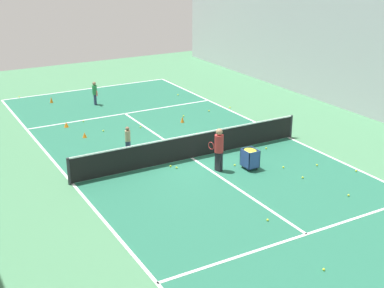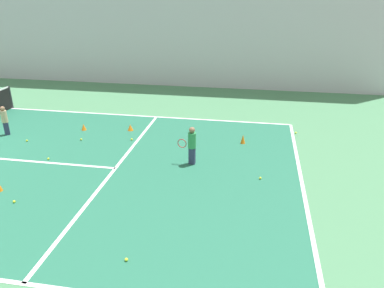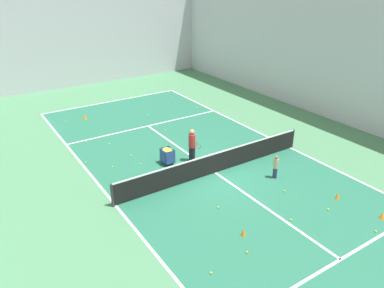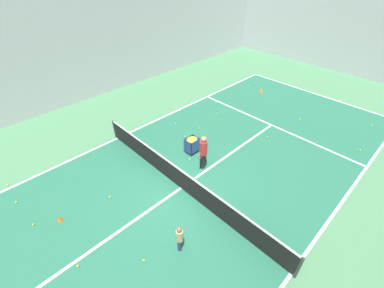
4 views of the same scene
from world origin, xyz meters
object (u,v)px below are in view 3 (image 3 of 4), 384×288
Objects in this scene: training_cone_0 at (243,232)px; training_cone_1 at (382,216)px; coach_at_net at (192,143)px; tennis_net at (216,163)px; child_midcourt at (276,165)px; ball_cart at (167,153)px.

training_cone_0 reaches higher than training_cone_1.
training_cone_1 is at bearing 9.57° from coach_at_net.
tennis_net is 34.04× the size of training_cone_0.
child_midcourt is at bearing -43.10° from tennis_net.
coach_at_net reaches higher than training_cone_1.
ball_cart reaches higher than training_cone_1.
child_midcourt reaches higher than training_cone_1.
tennis_net is at bearing 117.03° from training_cone_1.
tennis_net is 4.40m from training_cone_0.
coach_at_net is 5.76m from training_cone_0.
coach_at_net is at bearing 99.51° from tennis_net.
ball_cart is at bearing -124.94° from coach_at_net.
training_cone_0 is at bearing 90.61° from child_midcourt.
child_midcourt is at bearing 18.94° from coach_at_net.
training_cone_1 is (1.18, -4.24, -0.50)m from child_midcourt.
training_cone_1 is (4.40, -7.91, -0.42)m from ball_cart.
coach_at_net is 8.23m from training_cone_1.
ball_cart reaches higher than training_cone_0.
coach_at_net is at bearing 113.84° from training_cone_1.
tennis_net reaches higher than training_cone_1.
ball_cart is at bearing 85.83° from training_cone_0.
coach_at_net reaches higher than training_cone_0.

